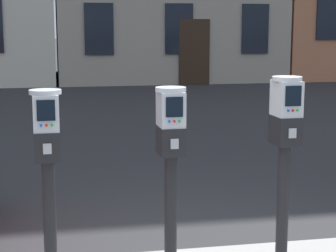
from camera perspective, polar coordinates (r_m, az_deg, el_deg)
The scene contains 3 objects.
parking_meter_near_kerb at distance 4.09m, azimuth -11.62°, elevation -2.39°, with size 0.22×0.25×1.35m.
parking_meter_twin_adjacent at distance 4.17m, azimuth 0.26°, elevation -1.97°, with size 0.22×0.25×1.35m.
parking_meter_end_of_row at distance 4.41m, azimuth 11.29°, elevation -0.97°, with size 0.22×0.25×1.41m.
Camera 1 is at (-0.86, -4.19, 1.92)m, focal length 62.91 mm.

